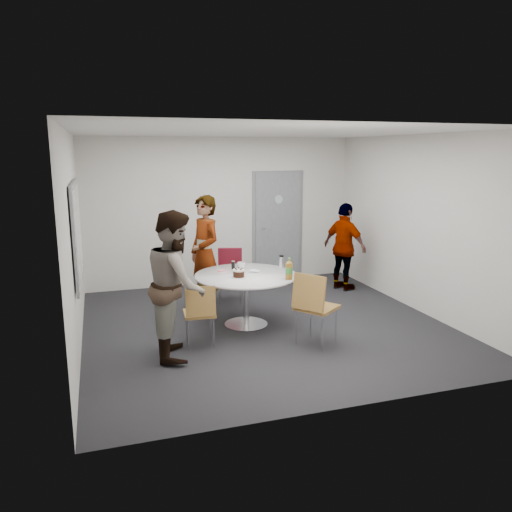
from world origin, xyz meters
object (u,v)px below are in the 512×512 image
object	(u,v)px
table	(248,282)
person_left	(176,284)
whiteboard	(77,231)
chair_near_left	(200,310)
person_main	(205,254)
door	(278,226)
chair_near_right	(313,302)
chair_far	(230,269)
person_right	(345,247)

from	to	relation	value
table	person_left	world-z (taller)	person_left
whiteboard	chair_near_left	distance (m)	1.86
table	person_main	distance (m)	1.02
door	whiteboard	bearing A→B (deg)	-147.34
table	chair_near_right	size ratio (longest dim) A/B	1.49
door	person_main	bearing A→B (deg)	-138.79
person_main	person_left	distance (m)	1.77
whiteboard	table	distance (m)	2.36
whiteboard	chair_near_right	world-z (taller)	whiteboard
table	chair_far	bearing A→B (deg)	86.54
person_main	person_right	xyz separation A→B (m)	(2.61, 0.40, -0.12)
whiteboard	person_main	size ratio (longest dim) A/B	1.06
table	chair_far	xyz separation A→B (m)	(0.08, 1.26, -0.11)
table	person_right	xyz separation A→B (m)	(2.19, 1.29, 0.13)
chair_far	chair_near_left	bearing A→B (deg)	80.26
whiteboard	chair_far	distance (m)	2.71
chair_far	person_main	xyz separation A→B (m)	(-0.49, -0.36, 0.36)
person_right	chair_near_left	bearing A→B (deg)	99.78
person_main	person_left	world-z (taller)	person_main
whiteboard	person_right	size ratio (longest dim) A/B	1.22
door	table	xyz separation A→B (m)	(-1.34, -2.44, -0.38)
whiteboard	table	size ratio (longest dim) A/B	1.32
person_left	person_right	world-z (taller)	person_left
door	chair_near_right	xyz separation A→B (m)	(-0.78, -3.44, -0.43)
chair_near_right	person_right	bearing A→B (deg)	107.82
whiteboard	person_left	xyz separation A→B (m)	(1.10, -0.89, -0.56)
chair_far	chair_near_right	bearing A→B (deg)	117.87
whiteboard	chair_far	xyz separation A→B (m)	(2.29, 1.11, -0.92)
person_left	chair_far	bearing A→B (deg)	-23.52
whiteboard	person_left	size ratio (longest dim) A/B	1.07
chair_near_left	chair_near_right	distance (m)	1.43
person_right	table	bearing A→B (deg)	98.23
table	person_main	xyz separation A→B (m)	(-0.42, 0.90, 0.25)
chair_near_right	person_main	size ratio (longest dim) A/B	0.54
chair_near_right	person_left	size ratio (longest dim) A/B	0.54
chair_near_left	person_main	xyz separation A→B (m)	(0.39, 1.48, 0.40)
chair_near_right	whiteboard	bearing A→B (deg)	-149.34
door	person_right	bearing A→B (deg)	-53.34
chair_near_left	person_main	distance (m)	1.58
chair_near_left	person_left	bearing A→B (deg)	-148.85
chair_far	person_main	world-z (taller)	person_main
chair_far	person_main	distance (m)	0.71
door	person_right	world-z (taller)	door
person_left	whiteboard	bearing A→B (deg)	58.43
person_left	chair_near_right	bearing A→B (deg)	-91.70
door	table	distance (m)	2.81
chair_near_left	chair_far	xyz separation A→B (m)	(0.88, 1.84, 0.04)
door	person_main	world-z (taller)	door
chair_far	person_left	world-z (taller)	person_left
person_right	person_main	bearing A→B (deg)	76.37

